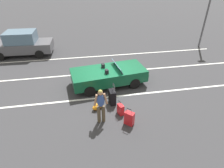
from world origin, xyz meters
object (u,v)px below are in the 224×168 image
at_px(convertible_car, 112,75).
at_px(duffel_bag, 98,106).
at_px(suitcase_large_black, 112,97).
at_px(traveler_person, 101,104).
at_px(parked_sedan_near, 22,44).
at_px(suitcase_medium_bright, 129,118).
at_px(parking_lamp_post, 208,8).
at_px(suitcase_small_carryon, 121,109).

relative_size(convertible_car, duffel_bag, 6.20).
xyz_separation_m(suitcase_large_black, traveler_person, (-0.69, -1.19, 0.56)).
relative_size(duffel_bag, parked_sedan_near, 0.15).
bearing_deg(parked_sedan_near, duffel_bag, 125.57).
relative_size(suitcase_large_black, suitcase_medium_bright, 1.26).
bearing_deg(duffel_bag, convertible_car, 63.86).
bearing_deg(duffel_bag, parking_lamp_post, 36.12).
xyz_separation_m(convertible_car, parked_sedan_near, (-6.00, 5.38, 0.30)).
bearing_deg(suitcase_small_carryon, duffel_bag, 132.41).
xyz_separation_m(suitcase_medium_bright, parking_lamp_post, (8.29, 8.18, 2.79)).
distance_m(convertible_car, parked_sedan_near, 8.06).
relative_size(suitcase_medium_bright, suitcase_small_carryon, 1.21).
xyz_separation_m(parked_sedan_near, parking_lamp_post, (14.44, -0.59, 2.21)).
distance_m(convertible_car, parking_lamp_post, 10.02).
height_order(convertible_car, suitcase_medium_bright, convertible_car).
distance_m(suitcase_large_black, parking_lamp_post, 11.32).
xyz_separation_m(suitcase_medium_bright, duffel_bag, (-1.20, 1.25, -0.15)).
xyz_separation_m(traveler_person, parking_lamp_post, (9.44, 7.81, 2.17)).
bearing_deg(suitcase_small_carryon, suitcase_large_black, 87.29).
height_order(convertible_car, parking_lamp_post, parking_lamp_post).
distance_m(traveler_person, parked_sedan_near, 9.78).
relative_size(suitcase_small_carryon, parking_lamp_post, 0.13).
bearing_deg(traveler_person, suitcase_medium_bright, -112.29).
bearing_deg(parking_lamp_post, suitcase_large_black, -142.88).
distance_m(suitcase_small_carryon, parking_lamp_post, 11.68).
bearing_deg(parking_lamp_post, traveler_person, -140.39).
distance_m(suitcase_small_carryon, duffel_bag, 1.12).
relative_size(suitcase_large_black, duffel_bag, 1.58).
bearing_deg(traveler_person, duffel_bag, -1.36).
bearing_deg(suitcase_small_carryon, traveler_person, -178.09).
height_order(duffel_bag, parking_lamp_post, parking_lamp_post).
relative_size(suitcase_large_black, parked_sedan_near, 0.24).
relative_size(convertible_car, parked_sedan_near, 0.95).
bearing_deg(traveler_person, parking_lamp_post, -55.07).
height_order(suitcase_large_black, parked_sedan_near, parked_sedan_near).
bearing_deg(parking_lamp_post, suitcase_medium_bright, -135.38).
height_order(suitcase_small_carryon, parking_lamp_post, parking_lamp_post).
distance_m(traveler_person, parking_lamp_post, 12.45).
xyz_separation_m(suitcase_medium_bright, suitcase_small_carryon, (-0.23, 0.71, -0.06)).
distance_m(suitcase_large_black, duffel_bag, 0.82).
height_order(suitcase_medium_bright, suitcase_small_carryon, suitcase_medium_bright).
relative_size(suitcase_large_black, parking_lamp_post, 0.21).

